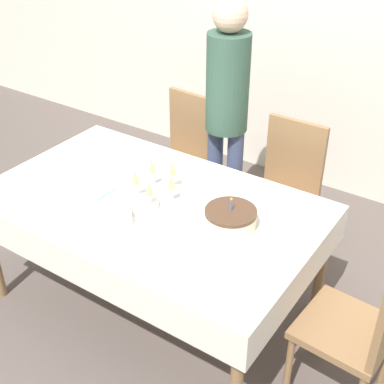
{
  "coord_description": "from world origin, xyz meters",
  "views": [
    {
      "loc": [
        1.56,
        -1.91,
        2.35
      ],
      "look_at": [
        0.24,
        0.05,
        0.87
      ],
      "focal_mm": 50.0,
      "sensor_mm": 36.0,
      "label": 1
    }
  ],
  "objects_px": {
    "dining_chair_far_right": "(285,187)",
    "dining_chair_right_end": "(365,324)",
    "dining_chair_far_left": "(183,154)",
    "champagne_tray": "(156,185)",
    "person_standing": "(227,101)",
    "plate_stack_dessert": "(143,204)",
    "birthday_cake": "(231,218)",
    "plate_stack_main": "(111,218)"
  },
  "relations": [
    {
      "from": "dining_chair_right_end",
      "to": "champagne_tray",
      "type": "relative_size",
      "value": 2.85
    },
    {
      "from": "champagne_tray",
      "to": "dining_chair_far_right",
      "type": "bearing_deg",
      "value": 63.7
    },
    {
      "from": "birthday_cake",
      "to": "plate_stack_dessert",
      "type": "xyz_separation_m",
      "value": [
        -0.48,
        -0.11,
        -0.03
      ]
    },
    {
      "from": "champagne_tray",
      "to": "plate_stack_main",
      "type": "bearing_deg",
      "value": -97.97
    },
    {
      "from": "dining_chair_far_right",
      "to": "person_standing",
      "type": "relative_size",
      "value": 0.58
    },
    {
      "from": "person_standing",
      "to": "plate_stack_main",
      "type": "bearing_deg",
      "value": -88.9
    },
    {
      "from": "plate_stack_main",
      "to": "plate_stack_dessert",
      "type": "bearing_deg",
      "value": 77.24
    },
    {
      "from": "plate_stack_dessert",
      "to": "dining_chair_far_left",
      "type": "bearing_deg",
      "value": 112.82
    },
    {
      "from": "dining_chair_far_right",
      "to": "birthday_cake",
      "type": "distance_m",
      "value": 0.89
    },
    {
      "from": "plate_stack_main",
      "to": "person_standing",
      "type": "height_order",
      "value": "person_standing"
    },
    {
      "from": "dining_chair_right_end",
      "to": "plate_stack_main",
      "type": "distance_m",
      "value": 1.34
    },
    {
      "from": "dining_chair_far_right",
      "to": "plate_stack_main",
      "type": "distance_m",
      "value": 1.27
    },
    {
      "from": "dining_chair_right_end",
      "to": "champagne_tray",
      "type": "distance_m",
      "value": 1.28
    },
    {
      "from": "champagne_tray",
      "to": "dining_chair_far_left",
      "type": "bearing_deg",
      "value": 115.78
    },
    {
      "from": "dining_chair_right_end",
      "to": "birthday_cake",
      "type": "xyz_separation_m",
      "value": [
        -0.76,
        0.05,
        0.27
      ]
    },
    {
      "from": "dining_chair_right_end",
      "to": "person_standing",
      "type": "xyz_separation_m",
      "value": [
        -1.31,
        0.92,
        0.48
      ]
    },
    {
      "from": "champagne_tray",
      "to": "plate_stack_main",
      "type": "xyz_separation_m",
      "value": [
        -0.05,
        -0.33,
        -0.05
      ]
    },
    {
      "from": "dining_chair_far_left",
      "to": "dining_chair_right_end",
      "type": "bearing_deg",
      "value": -28.47
    },
    {
      "from": "dining_chair_far_right",
      "to": "champagne_tray",
      "type": "height_order",
      "value": "dining_chair_far_right"
    },
    {
      "from": "champagne_tray",
      "to": "person_standing",
      "type": "bearing_deg",
      "value": 94.6
    },
    {
      "from": "plate_stack_main",
      "to": "person_standing",
      "type": "bearing_deg",
      "value": 91.1
    },
    {
      "from": "dining_chair_right_end",
      "to": "plate_stack_main",
      "type": "bearing_deg",
      "value": -168.18
    },
    {
      "from": "birthday_cake",
      "to": "dining_chair_far_left",
      "type": "bearing_deg",
      "value": 136.32
    },
    {
      "from": "dining_chair_far_left",
      "to": "champagne_tray",
      "type": "relative_size",
      "value": 2.85
    },
    {
      "from": "dining_chair_far_right",
      "to": "plate_stack_dessert",
      "type": "bearing_deg",
      "value": -113.24
    },
    {
      "from": "dining_chair_right_end",
      "to": "plate_stack_dessert",
      "type": "distance_m",
      "value": 1.27
    },
    {
      "from": "plate_stack_main",
      "to": "birthday_cake",
      "type": "bearing_deg",
      "value": 30.99
    },
    {
      "from": "person_standing",
      "to": "birthday_cake",
      "type": "bearing_deg",
      "value": -57.82
    },
    {
      "from": "plate_stack_main",
      "to": "person_standing",
      "type": "distance_m",
      "value": 1.22
    },
    {
      "from": "dining_chair_far_right",
      "to": "person_standing",
      "type": "xyz_separation_m",
      "value": [
        -0.48,
        0.03,
        0.48
      ]
    },
    {
      "from": "birthday_cake",
      "to": "plate_stack_main",
      "type": "height_order",
      "value": "birthday_cake"
    },
    {
      "from": "plate_stack_main",
      "to": "champagne_tray",
      "type": "bearing_deg",
      "value": 82.03
    },
    {
      "from": "dining_chair_far_right",
      "to": "dining_chair_right_end",
      "type": "bearing_deg",
      "value": -46.95
    },
    {
      "from": "birthday_cake",
      "to": "plate_stack_dessert",
      "type": "distance_m",
      "value": 0.5
    },
    {
      "from": "birthday_cake",
      "to": "plate_stack_main",
      "type": "relative_size",
      "value": 1.2
    },
    {
      "from": "dining_chair_far_left",
      "to": "champagne_tray",
      "type": "height_order",
      "value": "dining_chair_far_left"
    },
    {
      "from": "dining_chair_far_right",
      "to": "dining_chair_right_end",
      "type": "relative_size",
      "value": 1.0
    },
    {
      "from": "dining_chair_right_end",
      "to": "birthday_cake",
      "type": "distance_m",
      "value": 0.81
    },
    {
      "from": "person_standing",
      "to": "plate_stack_dessert",
      "type": "bearing_deg",
      "value": -85.94
    },
    {
      "from": "dining_chair_far_left",
      "to": "champagne_tray",
      "type": "bearing_deg",
      "value": -64.22
    },
    {
      "from": "plate_stack_dessert",
      "to": "person_standing",
      "type": "bearing_deg",
      "value": 94.06
    },
    {
      "from": "dining_chair_far_left",
      "to": "dining_chair_right_end",
      "type": "height_order",
      "value": "same"
    }
  ]
}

